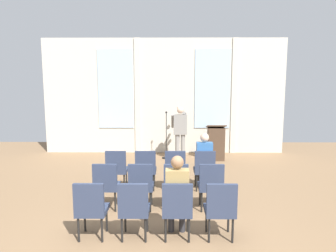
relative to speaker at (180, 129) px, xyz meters
name	(u,v)px	position (x,y,z in m)	size (l,w,h in m)	color
ground_plane	(155,247)	(-0.53, -5.22, -1.00)	(16.42, 16.42, 0.00)	#846647
rear_partition	(165,96)	(-0.51, 1.09, 1.02)	(8.41, 0.14, 3.99)	beige
speaker	(180,129)	(0.00, 0.00, 0.00)	(0.50, 0.69, 1.71)	gray
mic_stand	(166,148)	(-0.44, 0.21, -0.66)	(0.28, 0.28, 1.55)	black
lectern	(216,143)	(1.15, 0.03, -0.45)	(0.60, 0.48, 1.16)	#4C3828
chair_r0_c0	(117,167)	(-1.53, -2.78, -0.46)	(0.46, 0.44, 0.94)	black
chair_r0_c1	(146,167)	(-0.87, -2.78, -0.46)	(0.46, 0.44, 0.94)	black
chair_r0_c2	(175,167)	(-0.20, -2.78, -0.46)	(0.46, 0.44, 0.94)	black
chair_r0_c3	(204,168)	(0.47, -2.78, -0.46)	(0.46, 0.44, 0.94)	black
audience_r0_c3	(204,158)	(0.47, -2.70, -0.27)	(0.36, 0.39, 1.32)	#2D2D33
chair_r1_c0	(106,183)	(-1.53, -3.89, -0.46)	(0.46, 0.44, 0.94)	black
chair_r1_c1	(141,183)	(-0.87, -3.89, -0.46)	(0.46, 0.44, 0.94)	black
chair_r1_c2	(176,183)	(-0.20, -3.89, -0.46)	(0.46, 0.44, 0.94)	black
chair_r1_c3	(211,183)	(0.47, -3.89, -0.46)	(0.46, 0.44, 0.94)	black
chair_r2_c0	(91,207)	(-1.53, -4.99, -0.46)	(0.46, 0.44, 0.94)	black
chair_r2_c1	(134,207)	(-0.87, -4.99, -0.46)	(0.46, 0.44, 0.94)	black
chair_r2_c2	(177,207)	(-0.20, -4.99, -0.46)	(0.46, 0.44, 0.94)	black
audience_r2_c2	(177,192)	(-0.20, -4.91, -0.26)	(0.36, 0.39, 1.33)	#2D2D33
chair_r2_c3	(220,207)	(0.47, -4.99, -0.46)	(0.46, 0.44, 0.94)	black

